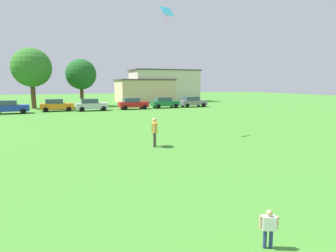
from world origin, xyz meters
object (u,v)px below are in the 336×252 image
Objects in this scene: parked_car_blue_0 at (10,107)px; parked_car_gray_5 at (193,102)px; tree_right at (32,68)px; child_kite_flyer at (269,226)px; adult_bystander at (155,130)px; parked_car_red_3 at (133,103)px; parked_car_orange_1 at (56,105)px; tree_far_right at (81,74)px; parked_car_green_4 at (165,102)px; kite at (167,12)px; parked_car_silver_2 at (91,105)px.

parked_car_gray_5 is at bearing 1.64° from parked_car_blue_0.
tree_right is (2.51, 7.46, 5.26)m from parked_car_blue_0.
adult_bystander is at bearing 108.35° from child_kite_flyer.
child_kite_flyer is 0.22× the size of parked_car_red_3.
tree_right is at bearing 71.44° from parked_car_blue_0.
tree_far_right reaches higher than parked_car_orange_1.
parked_car_orange_1 is 1.00× the size of parked_car_green_4.
parked_car_orange_1 is 10.61m from parked_car_red_3.
parked_car_green_4 reaches higher than child_kite_flyer.
parked_car_orange_1 is (-7.03, 23.04, -7.87)m from kite.
kite is at bearing -84.89° from tree_far_right.
adult_bystander is 0.23× the size of tree_far_right.
parked_car_orange_1 reaches higher than child_kite_flyer.
parked_car_gray_5 is (26.18, 0.75, 0.00)m from parked_car_blue_0.
tree_far_right is at bearing 95.11° from kite.
tree_far_right is at bearing 43.07° from parked_car_blue_0.
parked_car_blue_0 is at bearing -134.73° from adult_bystander.
kite is 0.26× the size of parked_car_silver_2.
adult_bystander reaches higher than parked_car_orange_1.
tree_right is (-7.58, 7.31, 5.26)m from parked_car_silver_2.
adult_bystander is 0.41× the size of parked_car_blue_0.
kite reaches higher than parked_car_red_3.
parked_car_gray_5 is (17.11, 37.39, 0.30)m from child_kite_flyer.
tree_far_right is at bearing 61.56° from parked_car_orange_1.
parked_car_orange_1 is (-3.53, 37.93, 0.30)m from child_kite_flyer.
adult_bystander is 28.12m from parked_car_green_4.
parked_car_red_3 is (10.57, -0.86, 0.00)m from parked_car_orange_1.
parked_car_gray_5 is 0.55× the size of tree_far_right.
parked_car_orange_1 is 9.98m from tree_far_right.
tree_far_right reaches higher than parked_car_silver_2.
parked_car_orange_1 is at bearing 175.38° from parked_car_red_3.
adult_bystander is at bearing -76.48° from tree_right.
parked_car_blue_0 is 16.12m from parked_car_red_3.
parked_car_blue_0 is (-10.36, 25.20, -0.18)m from adult_bystander.
adult_bystander is 0.41× the size of parked_car_silver_2.
tree_far_right is at bearing 113.90° from child_kite_flyer.
parked_car_gray_5 is 25.16m from tree_right.
parked_car_gray_5 is 18.92m from tree_far_right.
parked_car_green_4 is (5.18, 0.27, 0.00)m from parked_car_red_3.
adult_bystander reaches higher than parked_car_green_4.
kite reaches higher than parked_car_blue_0.
tree_far_right is (9.81, 9.17, 4.39)m from parked_car_blue_0.
parked_car_gray_5 is at bearing 171.57° from adult_bystander.
tree_far_right is (7.30, 1.70, -0.87)m from tree_right.
child_kite_flyer is at bearing -103.25° from kite.
parked_car_red_3 is 11.63m from tree_far_right.
tree_right is (-7.86, 32.67, 5.07)m from adult_bystander.
parked_car_gray_5 is at bearing -1.49° from parked_car_orange_1.
parked_car_blue_0 is at bearing -179.10° from parked_car_silver_2.
child_kite_flyer is 0.85× the size of kite.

